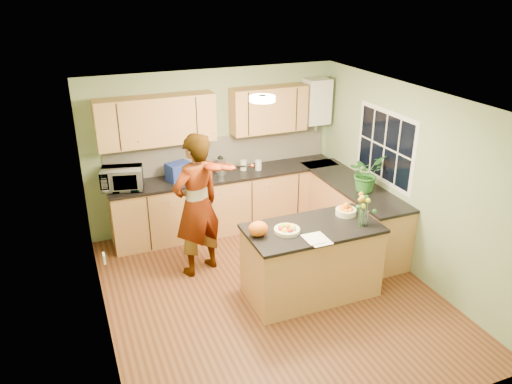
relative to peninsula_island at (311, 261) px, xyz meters
name	(u,v)px	position (x,y,z in m)	size (l,w,h in m)	color
floor	(270,293)	(-0.48, 0.17, -0.47)	(4.50, 4.50, 0.00)	#552A18
ceiling	(273,101)	(-0.48, 0.17, 2.03)	(4.00, 4.50, 0.02)	white
wall_back	(214,149)	(-0.48, 2.42, 0.78)	(4.00, 0.02, 2.50)	gray
wall_front	(384,314)	(-0.48, -2.08, 0.78)	(4.00, 0.02, 2.50)	gray
wall_left	(97,235)	(-2.48, 0.17, 0.78)	(0.02, 4.50, 2.50)	gray
wall_right	(410,181)	(1.52, 0.17, 0.78)	(0.02, 4.50, 2.50)	gray
back_counter	(227,201)	(-0.38, 2.12, 0.00)	(3.64, 0.62, 0.94)	tan
right_counter	(351,212)	(1.22, 1.02, 0.00)	(0.62, 2.24, 0.94)	tan
splashback	(221,152)	(-0.38, 2.40, 0.73)	(3.60, 0.02, 0.52)	silver
upper_cabinets	(205,116)	(-0.66, 2.25, 1.38)	(3.20, 0.34, 0.70)	tan
boiler	(317,102)	(1.22, 2.26, 1.42)	(0.40, 0.30, 0.86)	white
window_right	(385,147)	(1.51, 0.77, 1.08)	(0.01, 1.30, 1.05)	white
light_switch	(104,258)	(-2.47, -0.43, 0.83)	(0.02, 0.09, 0.09)	white
ceiling_lamp	(262,99)	(-0.48, 0.47, 1.99)	(0.30, 0.30, 0.07)	#FFEABF
peninsula_island	(311,261)	(0.00, 0.00, 0.00)	(1.65, 0.85, 0.95)	tan
fruit_dish	(287,229)	(-0.35, 0.00, 0.52)	(0.31, 0.31, 0.11)	#EFE5BF
orange_bowl	(346,210)	(0.55, 0.15, 0.54)	(0.26, 0.26, 0.15)	#EFE5BF
flower_vase	(366,202)	(0.60, -0.18, 0.78)	(0.25, 0.25, 0.46)	silver
orange_bag	(258,229)	(-0.70, 0.05, 0.56)	(0.24, 0.20, 0.18)	orange
papers	(318,239)	(-0.10, -0.30, 0.48)	(0.24, 0.33, 0.01)	white
violinist	(197,206)	(-1.16, 1.05, 0.51)	(0.72, 0.47, 1.97)	tan
violin	(215,167)	(-0.96, 0.83, 1.10)	(0.65, 0.26, 0.13)	#4F1904
microwave	(122,179)	(-1.96, 2.09, 0.62)	(0.57, 0.39, 0.32)	white
blue_box	(179,172)	(-1.13, 2.13, 0.60)	(0.33, 0.25, 0.27)	navy
kettle	(221,165)	(-0.47, 2.15, 0.60)	(0.18, 0.18, 0.34)	#B6B7BB
jar_cream	(243,165)	(-0.09, 2.16, 0.54)	(0.10, 0.10, 0.16)	#EFE5BF
jar_white	(258,165)	(0.13, 2.08, 0.54)	(0.10, 0.10, 0.15)	white
potted_plant	(366,173)	(1.22, 0.74, 0.73)	(0.48, 0.41, 0.53)	#286E24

